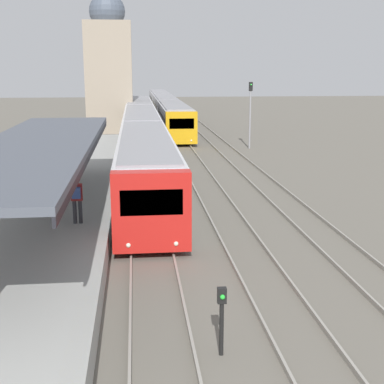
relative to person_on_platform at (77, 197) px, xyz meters
The scene contains 7 objects.
platform_canopy 2.49m from the person_on_platform, 141.64° to the left, with size 4.00×19.62×2.86m.
person_on_platform is the anchor object (origin of this frame).
train_near 23.16m from the person_on_platform, 83.53° to the left, with size 2.68×49.55×3.11m.
train_far 48.49m from the person_on_platform, 82.99° to the left, with size 2.62×46.96×3.03m.
signal_post_near 9.00m from the person_on_platform, 63.92° to the right, with size 0.20×0.21×1.62m.
signal_mast_far 26.16m from the person_on_platform, 64.29° to the left, with size 0.28×0.29×5.30m.
distant_domed_building 37.36m from the person_on_platform, 90.55° to the left, with size 4.60×4.60×13.63m.
Camera 1 is at (-0.48, -5.89, 6.29)m, focal length 50.00 mm.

